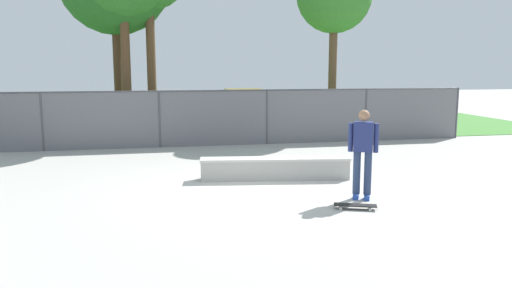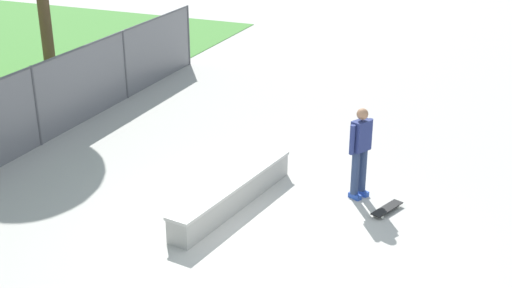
{
  "view_description": "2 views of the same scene",
  "coord_description": "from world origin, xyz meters",
  "views": [
    {
      "loc": [
        -1.98,
        -10.25,
        2.69
      ],
      "look_at": [
        0.31,
        0.88,
        0.89
      ],
      "focal_mm": 34.91,
      "sensor_mm": 36.0,
      "label": 1
    },
    {
      "loc": [
        -9.69,
        -3.84,
        6.1
      ],
      "look_at": [
        1.09,
        0.69,
        1.22
      ],
      "focal_mm": 48.13,
      "sensor_mm": 36.0,
      "label": 2
    }
  ],
  "objects": [
    {
      "name": "ground_plane",
      "position": [
        0.0,
        0.0,
        0.0
      ],
      "size": [
        80.0,
        80.0,
        0.0
      ],
      "primitive_type": "plane",
      "color": "#ADAAA3"
    },
    {
      "name": "concrete_ledge",
      "position": [
        0.81,
        1.05,
        0.26
      ],
      "size": [
        3.59,
        0.98,
        0.52
      ],
      "color": "#A8A59E",
      "rests_on": "ground"
    },
    {
      "name": "skateboard",
      "position": [
        1.69,
        -1.7,
        0.07
      ],
      "size": [
        0.82,
        0.47,
        0.09
      ],
      "color": "black",
      "rests_on": "ground"
    },
    {
      "name": "skateboarder",
      "position": [
        2.11,
        -1.03,
        1.01
      ],
      "size": [
        0.55,
        0.4,
        1.82
      ],
      "color": "#2647A5",
      "rests_on": "ground"
    }
  ]
}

